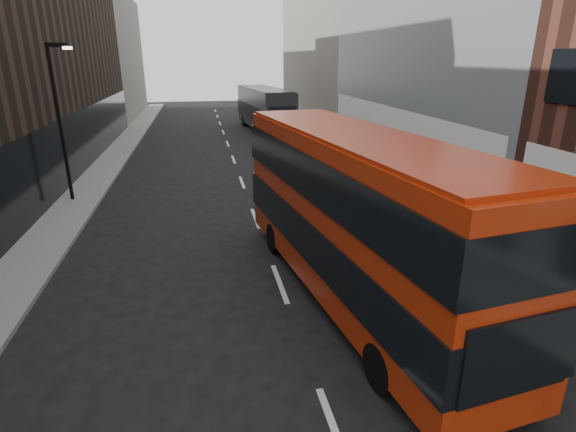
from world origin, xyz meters
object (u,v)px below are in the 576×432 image
red_bus (355,210)px  car_b (277,153)px  car_c (283,134)px  grey_bus (265,108)px  street_lamp (60,113)px  car_a (339,214)px

red_bus → car_b: size_ratio=3.20×
car_b → car_c: (1.72, 6.89, 0.10)m
car_b → grey_bus: bearing=89.4°
grey_bus → car_b: bearing=-100.5°
grey_bus → car_c: 6.55m
street_lamp → grey_bus: (12.13, 20.02, -2.09)m
street_lamp → car_c: (12.70, 13.64, -3.47)m
grey_bus → car_c: (0.57, -6.38, -1.38)m
car_a → red_bus: bearing=-100.0°
red_bus → car_a: red_bus is taller
car_b → street_lamp: bearing=-144.1°
grey_bus → car_a: (-0.82, -26.02, -1.41)m
red_bus → car_c: bearing=76.2°
red_bus → car_b: (0.85, 17.88, -2.01)m
street_lamp → red_bus: 15.13m
grey_bus → red_bus: bearing=-99.2°
street_lamp → car_a: size_ratio=1.77×
car_b → red_bus: bearing=-88.4°
red_bus → grey_bus: size_ratio=0.97×
street_lamp → red_bus: (10.13, -11.13, -1.56)m
car_b → car_c: 7.10m
car_c → grey_bus: bearing=90.5°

